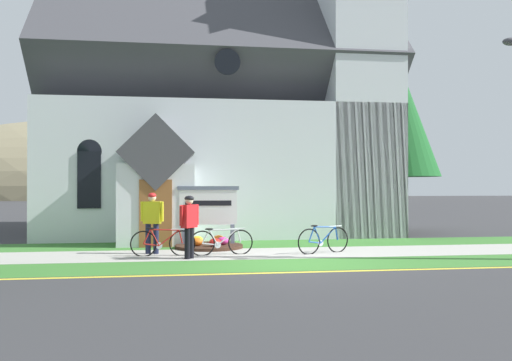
{
  "coord_description": "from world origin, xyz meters",
  "views": [
    {
      "loc": [
        -2.84,
        -13.08,
        1.95
      ],
      "look_at": [
        -0.52,
        2.9,
        2.07
      ],
      "focal_mm": 38.0,
      "sensor_mm": 36.0,
      "label": 1
    }
  ],
  "objects_px": {
    "bicycle_silver": "(221,242)",
    "cyclist_in_blue_jersey": "(189,222)",
    "roadside_conifer": "(393,112)",
    "cyclist_in_yellow_jersey": "(152,218)",
    "bicycle_black": "(163,243)",
    "bicycle_white": "(323,240)",
    "church_sign": "(208,207)"
  },
  "relations": [
    {
      "from": "church_sign",
      "to": "bicycle_white",
      "type": "xyz_separation_m",
      "value": [
        3.12,
        -2.13,
        -0.85
      ]
    },
    {
      "from": "bicycle_silver",
      "to": "cyclist_in_yellow_jersey",
      "type": "xyz_separation_m",
      "value": [
        -1.9,
        0.52,
        0.65
      ]
    },
    {
      "from": "roadside_conifer",
      "to": "bicycle_silver",
      "type": "bearing_deg",
      "value": -139.03
    },
    {
      "from": "cyclist_in_blue_jersey",
      "to": "bicycle_silver",
      "type": "bearing_deg",
      "value": 35.87
    },
    {
      "from": "church_sign",
      "to": "cyclist_in_yellow_jersey",
      "type": "relative_size",
      "value": 1.12
    },
    {
      "from": "church_sign",
      "to": "bicycle_black",
      "type": "relative_size",
      "value": 1.09
    },
    {
      "from": "bicycle_white",
      "to": "roadside_conifer",
      "type": "distance_m",
      "value": 9.55
    },
    {
      "from": "cyclist_in_yellow_jersey",
      "to": "bicycle_black",
      "type": "bearing_deg",
      "value": -58.65
    },
    {
      "from": "bicycle_white",
      "to": "cyclist_in_blue_jersey",
      "type": "relative_size",
      "value": 0.99
    },
    {
      "from": "bicycle_silver",
      "to": "cyclist_in_blue_jersey",
      "type": "relative_size",
      "value": 1.07
    },
    {
      "from": "bicycle_silver",
      "to": "cyclist_in_blue_jersey",
      "type": "xyz_separation_m",
      "value": [
        -0.89,
        -0.64,
        0.6
      ]
    },
    {
      "from": "bicycle_black",
      "to": "roadside_conifer",
      "type": "xyz_separation_m",
      "value": [
        9.36,
        6.73,
        4.62
      ]
    },
    {
      "from": "bicycle_black",
      "to": "cyclist_in_yellow_jersey",
      "type": "height_order",
      "value": "cyclist_in_yellow_jersey"
    },
    {
      "from": "bicycle_silver",
      "to": "roadside_conifer",
      "type": "height_order",
      "value": "roadside_conifer"
    },
    {
      "from": "bicycle_white",
      "to": "cyclist_in_blue_jersey",
      "type": "bearing_deg",
      "value": -170.88
    },
    {
      "from": "church_sign",
      "to": "bicycle_black",
      "type": "xyz_separation_m",
      "value": [
        -1.36,
        -2.08,
        -0.86
      ]
    },
    {
      "from": "bicycle_white",
      "to": "roadside_conifer",
      "type": "height_order",
      "value": "roadside_conifer"
    },
    {
      "from": "church_sign",
      "to": "bicycle_silver",
      "type": "xyz_separation_m",
      "value": [
        0.24,
        -2.1,
        -0.86
      ]
    },
    {
      "from": "cyclist_in_blue_jersey",
      "to": "roadside_conifer",
      "type": "height_order",
      "value": "roadside_conifer"
    },
    {
      "from": "bicycle_silver",
      "to": "cyclist_in_yellow_jersey",
      "type": "relative_size",
      "value": 1.03
    },
    {
      "from": "church_sign",
      "to": "bicycle_silver",
      "type": "bearing_deg",
      "value": -83.58
    },
    {
      "from": "church_sign",
      "to": "roadside_conifer",
      "type": "distance_m",
      "value": 9.99
    },
    {
      "from": "bicycle_white",
      "to": "cyclist_in_blue_jersey",
      "type": "height_order",
      "value": "cyclist_in_blue_jersey"
    },
    {
      "from": "church_sign",
      "to": "bicycle_black",
      "type": "height_order",
      "value": "church_sign"
    },
    {
      "from": "bicycle_white",
      "to": "cyclist_in_yellow_jersey",
      "type": "relative_size",
      "value": 0.95
    },
    {
      "from": "bicycle_white",
      "to": "bicycle_black",
      "type": "distance_m",
      "value": 4.47
    },
    {
      "from": "bicycle_white",
      "to": "bicycle_silver",
      "type": "distance_m",
      "value": 2.88
    },
    {
      "from": "church_sign",
      "to": "cyclist_in_yellow_jersey",
      "type": "distance_m",
      "value": 2.3
    },
    {
      "from": "church_sign",
      "to": "cyclist_in_blue_jersey",
      "type": "relative_size",
      "value": 1.16
    },
    {
      "from": "bicycle_white",
      "to": "bicycle_silver",
      "type": "bearing_deg",
      "value": 179.26
    },
    {
      "from": "bicycle_silver",
      "to": "roadside_conifer",
      "type": "xyz_separation_m",
      "value": [
        7.77,
        6.75,
        4.63
      ]
    },
    {
      "from": "bicycle_silver",
      "to": "cyclist_in_blue_jersey",
      "type": "height_order",
      "value": "cyclist_in_blue_jersey"
    }
  ]
}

